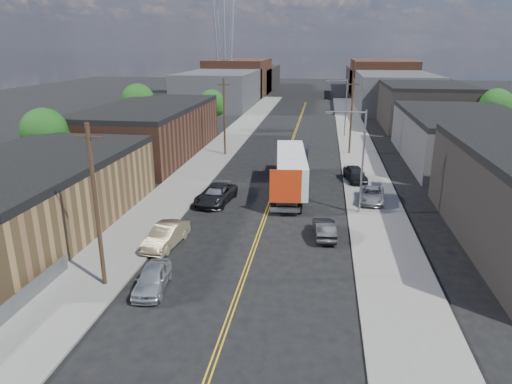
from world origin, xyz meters
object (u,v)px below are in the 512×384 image
(car_left_b, at_px, (166,236))
(car_right_lot_c, at_px, (355,174))
(car_left_d, at_px, (216,195))
(semi_truck, at_px, (292,167))
(car_right_lot_a, at_px, (372,195))
(car_left_a, at_px, (152,278))
(car_right_oncoming, at_px, (324,229))
(car_left_c, at_px, (216,194))

(car_left_b, height_order, car_right_lot_c, car_right_lot_c)
(car_left_d, bearing_deg, semi_truck, 38.69)
(car_right_lot_a, bearing_deg, car_left_d, -166.16)
(car_left_b, height_order, car_left_d, car_left_b)
(car_left_a, bearing_deg, car_left_d, 83.34)
(car_left_d, relative_size, car_right_oncoming, 1.23)
(semi_truck, distance_m, car_right_lot_a, 8.45)
(semi_truck, height_order, car_left_a, semi_truck)
(car_left_b, bearing_deg, car_right_lot_c, 59.41)
(car_right_lot_a, bearing_deg, car_left_b, -137.01)
(car_right_lot_c, bearing_deg, car_left_d, -158.62)
(car_left_b, xyz_separation_m, car_left_c, (1.40, 9.89, -0.00))
(car_left_d, bearing_deg, car_left_c, 0.00)
(car_left_c, height_order, car_right_lot_a, car_left_c)
(semi_truck, relative_size, car_right_lot_a, 3.42)
(semi_truck, relative_size, car_right_oncoming, 3.75)
(car_left_c, xyz_separation_m, car_right_lot_a, (14.32, 2.00, -0.01))
(semi_truck, bearing_deg, car_left_a, -113.43)
(car_left_a, distance_m, car_left_c, 16.00)
(car_left_b, relative_size, car_right_lot_a, 1.05)
(car_left_c, bearing_deg, car_left_d, 0.00)
(car_right_lot_a, bearing_deg, car_right_oncoming, -110.85)
(car_left_a, xyz_separation_m, car_right_oncoming, (10.14, 9.42, -0.03))
(semi_truck, bearing_deg, car_right_lot_c, 22.57)
(semi_truck, height_order, car_left_d, semi_truck)
(car_left_c, height_order, car_left_d, car_left_c)
(car_right_lot_a, distance_m, car_right_lot_c, 6.81)
(car_left_c, relative_size, car_right_oncoming, 1.37)
(car_left_c, bearing_deg, car_right_lot_a, 15.14)
(car_left_c, bearing_deg, semi_truck, 45.22)
(semi_truck, relative_size, car_right_lot_c, 3.47)
(semi_truck, xyz_separation_m, car_left_c, (-6.67, -5.21, -1.54))
(car_left_c, distance_m, car_left_d, 0.05)
(car_right_oncoming, bearing_deg, car_left_c, -39.50)
(car_left_d, height_order, car_right_oncoming, car_left_d)
(car_left_c, relative_size, car_right_lot_a, 1.24)
(car_right_oncoming, xyz_separation_m, car_right_lot_a, (4.32, 8.58, 0.10))
(semi_truck, bearing_deg, car_right_lot_a, -28.43)
(semi_truck, relative_size, car_left_a, 3.71)
(car_right_lot_a, xyz_separation_m, car_right_lot_c, (-1.12, 6.72, 0.13))
(car_right_oncoming, relative_size, car_right_lot_a, 0.91)
(semi_truck, bearing_deg, car_left_d, -147.62)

